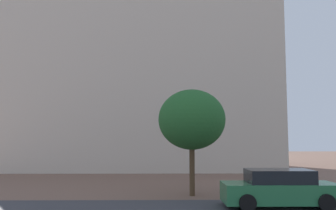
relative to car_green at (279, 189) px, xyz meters
The scene contains 3 objects.
landmark_building 23.07m from the car_green, 109.56° to the left, with size 24.73×11.76×37.85m.
car_green is the anchor object (origin of this frame).
tree_curb_far 5.16m from the car_green, 138.95° to the left, with size 3.22×3.22×5.05m.
Camera 1 is at (-0.14, -3.46, 2.71)m, focal length 38.17 mm.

